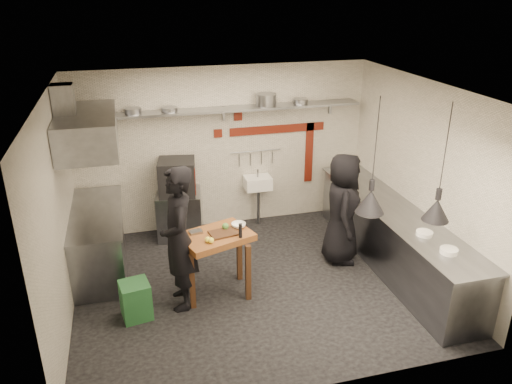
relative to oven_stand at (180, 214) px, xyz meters
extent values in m
plane|color=black|center=(0.85, -1.80, -0.40)|extent=(5.00, 5.00, 0.00)
plane|color=silver|center=(0.85, -1.80, 2.40)|extent=(5.00, 5.00, 0.00)
cube|color=silver|center=(0.85, 0.30, 1.00)|extent=(5.00, 0.04, 2.80)
cube|color=silver|center=(0.85, -3.90, 1.00)|extent=(5.00, 0.04, 2.80)
cube|color=silver|center=(-1.65, -1.80, 1.00)|extent=(0.04, 4.20, 2.80)
cube|color=silver|center=(3.35, -1.80, 1.00)|extent=(0.04, 4.20, 2.80)
cube|color=#621A0F|center=(1.80, 0.28, 1.28)|extent=(1.70, 0.02, 0.14)
cube|color=#621A0F|center=(2.40, 0.28, 0.80)|extent=(0.14, 0.02, 1.10)
cube|color=#621A0F|center=(1.10, 0.28, 1.55)|extent=(0.14, 0.02, 0.14)
cube|color=#621A0F|center=(0.75, 0.28, 1.28)|extent=(0.14, 0.02, 0.14)
cube|color=slate|center=(0.85, 0.12, 1.72)|extent=(4.60, 0.34, 0.04)
cube|color=slate|center=(-1.05, 0.27, 1.62)|extent=(0.04, 0.06, 0.24)
cube|color=slate|center=(0.85, 0.27, 1.62)|extent=(0.04, 0.06, 0.24)
cube|color=slate|center=(2.75, 0.27, 1.62)|extent=(0.04, 0.06, 0.24)
cylinder|color=slate|center=(-0.60, 0.12, 1.79)|extent=(0.28, 0.28, 0.09)
cylinder|color=slate|center=(-0.04, 0.12, 1.78)|extent=(0.34, 0.34, 0.07)
cylinder|color=slate|center=(1.54, 0.12, 1.84)|extent=(0.42, 0.42, 0.20)
cylinder|color=slate|center=(2.14, 0.12, 1.78)|extent=(0.27, 0.27, 0.08)
cube|color=slate|center=(0.00, 0.00, 0.00)|extent=(0.83, 0.77, 0.80)
cube|color=black|center=(-0.01, -0.04, 0.69)|extent=(0.66, 0.63, 0.58)
cube|color=#621A0F|center=(0.03, -0.29, 0.69)|extent=(0.46, 0.10, 0.46)
cube|color=black|center=(-0.05, -0.30, 0.69)|extent=(0.34, 0.07, 0.34)
cube|color=white|center=(1.40, 0.12, 0.38)|extent=(0.46, 0.34, 0.22)
cylinder|color=slate|center=(1.40, 0.12, 0.56)|extent=(0.03, 0.03, 0.14)
cylinder|color=slate|center=(1.40, 0.08, -0.06)|extent=(0.06, 0.06, 0.66)
cylinder|color=slate|center=(1.40, 0.26, 0.92)|extent=(0.90, 0.02, 0.02)
cube|color=slate|center=(3.00, -1.80, 0.05)|extent=(0.70, 3.80, 0.90)
cube|color=slate|center=(3.00, -1.80, 0.52)|extent=(0.76, 3.90, 0.03)
cylinder|color=white|center=(2.97, -3.13, 0.56)|extent=(0.27, 0.27, 0.07)
cylinder|color=white|center=(2.95, -2.62, 0.56)|extent=(0.26, 0.26, 0.05)
cube|color=slate|center=(-1.30, -0.75, 0.05)|extent=(0.70, 1.90, 0.90)
cube|color=slate|center=(-1.30, -0.75, 0.52)|extent=(0.76, 2.00, 0.03)
cube|color=slate|center=(-1.25, -0.75, 1.75)|extent=(0.78, 1.60, 0.50)
cube|color=slate|center=(-1.50, -0.75, 2.15)|extent=(0.28, 0.28, 0.50)
cube|color=#235E2F|center=(-0.83, -2.13, -0.15)|extent=(0.42, 0.42, 0.50)
cube|color=#442817|center=(0.39, -1.88, 0.53)|extent=(0.41, 0.33, 0.02)
cylinder|color=black|center=(0.58, -2.04, 0.62)|extent=(0.05, 0.05, 0.20)
sphere|color=#FFF747|center=(0.14, -2.06, 0.56)|extent=(0.09, 0.09, 0.08)
sphere|color=#FFF747|center=(0.18, -2.09, 0.56)|extent=(0.09, 0.09, 0.08)
sphere|color=#518E39|center=(0.44, -1.77, 0.57)|extent=(0.11, 0.11, 0.09)
cube|color=slate|center=(0.03, -1.76, 0.54)|extent=(0.19, 0.14, 0.03)
imported|color=white|center=(0.63, -1.75, 0.55)|extent=(0.23, 0.23, 0.06)
imported|color=black|center=(-0.22, -1.98, 0.58)|extent=(0.48, 0.72, 1.96)
imported|color=black|center=(2.31, -1.44, 0.47)|extent=(0.81, 0.99, 1.74)
camera|label=1|loc=(-0.72, -7.72, 3.62)|focal=35.00mm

